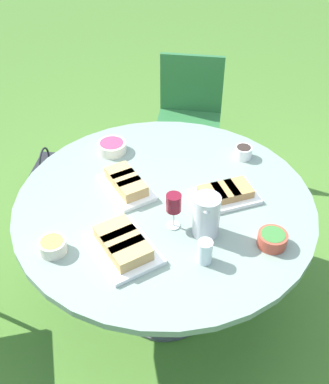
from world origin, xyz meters
TOP-DOWN VIEW (x-y plane):
  - ground_plane at (0.00, 0.00)m, footprint 40.00×40.00m
  - dining_table at (0.00, 0.00)m, footprint 1.43×1.43m
  - chair_near_left at (-1.24, 0.02)m, footprint 0.43×0.45m
  - water_pitcher at (0.18, 0.20)m, footprint 0.13×0.12m
  - wine_glass at (0.16, 0.06)m, footprint 0.07×0.07m
  - platter_bread_main at (-0.07, -0.20)m, footprint 0.35×0.33m
  - platter_charcuterie at (-0.06, 0.28)m, footprint 0.31×0.36m
  - platter_sandwich_side at (0.33, -0.14)m, footprint 0.40×0.39m
  - bowl_fries at (0.37, -0.43)m, footprint 0.12×0.12m
  - bowl_salad at (0.22, 0.49)m, footprint 0.13×0.13m
  - bowl_olives at (-0.41, 0.37)m, footprint 0.09×0.09m
  - bowl_dip_red at (-0.37, -0.33)m, footprint 0.15×0.15m
  - cup_water_near at (0.35, 0.21)m, footprint 0.06×0.06m
  - handbag at (-0.87, -0.95)m, footprint 0.30×0.14m

SIDE VIEW (x-z plane):
  - ground_plane at x=0.00m, z-range 0.00..0.00m
  - handbag at x=-0.87m, z-range -0.06..0.31m
  - chair_near_left at x=-1.24m, z-range 0.08..0.97m
  - dining_table at x=0.00m, z-range 0.28..1.04m
  - platter_charcuterie at x=-0.06m, z-range 0.76..0.82m
  - bowl_dip_red at x=-0.37m, z-range 0.76..0.82m
  - bowl_fries at x=0.37m, z-range 0.76..0.82m
  - platter_bread_main at x=-0.07m, z-range 0.76..0.83m
  - platter_sandwich_side at x=0.33m, z-range 0.76..0.83m
  - bowl_salad at x=0.22m, z-range 0.76..0.83m
  - bowl_olives at x=-0.41m, z-range 0.76..0.83m
  - cup_water_near at x=0.35m, z-range 0.76..0.87m
  - water_pitcher at x=0.18m, z-range 0.76..0.96m
  - wine_glass at x=0.16m, z-range 0.80..0.98m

